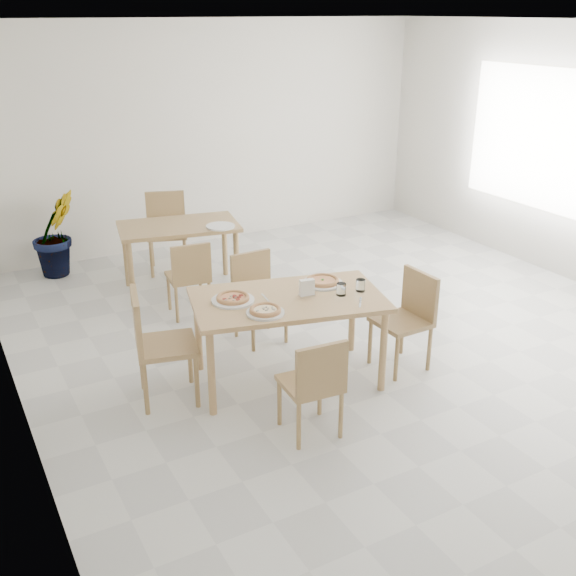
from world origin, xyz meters
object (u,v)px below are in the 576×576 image
plate_pepperoni (233,300)px  chair_back_n (167,226)px  tumbler_b (341,289)px  chair_south (315,381)px  plate_margherita (323,283)px  pizza_margherita (323,281)px  main_table (288,307)px  tumbler_a (360,285)px  second_table (179,234)px  chair_west (155,339)px  plate_empty (220,226)px  napkin_holder (307,288)px  pizza_mushroom (265,310)px  potted_plant (56,233)px  plate_mushroom (265,313)px  chair_back_s (189,274)px  chair_east (409,313)px  pizza_pepperoni (233,298)px  chair_north (256,290)px

plate_pepperoni → chair_back_n: 2.90m
tumbler_b → chair_back_n: bearing=96.9°
chair_south → chair_back_n: chair_back_n is taller
plate_margherita → pizza_margherita: bearing=0.0°
main_table → tumbler_b: (0.40, -0.17, 0.13)m
pizza_margherita → tumbler_b: tumbler_b is taller
tumbler_a → chair_back_n: chair_back_n is taller
chair_south → second_table: (0.15, 3.11, 0.19)m
chair_west → plate_empty: chair_west is taller
plate_pepperoni → napkin_holder: size_ratio=2.37×
main_table → chair_south: bearing=-91.9°
pizza_mushroom → tumbler_b: 0.70m
tumbler_a → potted_plant: size_ratio=0.10×
plate_mushroom → chair_back_n: bearing=84.3°
napkin_holder → tumbler_a: bearing=-6.5°
tumbler_a → chair_back_s: bearing=115.5°
chair_south → chair_back_n: (0.25, 3.81, 0.07)m
second_table → pizza_margherita: bearing=-66.8°
pizza_mushroom → chair_back_n: size_ratio=0.32×
chair_east → pizza_margherita: chair_east is taller
plate_margherita → plate_mushroom: bearing=-156.6°
main_table → tumbler_a: bearing=-2.1°
chair_west → tumbler_b: bearing=-91.5°
tumbler_b → plate_empty: bearing=93.2°
napkin_holder → plate_empty: napkin_holder is taller
plate_pepperoni → pizza_margherita: bearing=-2.3°
plate_pepperoni → chair_back_s: chair_back_s is taller
main_table → tumbler_a: 0.62m
plate_margherita → tumbler_b: size_ratio=3.32×
main_table → napkin_holder: bearing=-5.8°
pizza_pepperoni → tumbler_a: (1.00, -0.31, 0.02)m
main_table → chair_west: size_ratio=1.83×
chair_west → napkin_holder: size_ratio=6.41×
chair_north → pizza_margherita: chair_north is taller
tumbler_b → potted_plant: potted_plant is taller
pizza_margherita → pizza_mushroom: size_ratio=1.25×
main_table → tumbler_a: tumbler_a is taller
plate_mushroom → chair_back_n: size_ratio=0.32×
plate_pepperoni → chair_south: bearing=-78.9°
pizza_mushroom → chair_south: bearing=-83.5°
tumbler_b → chair_back_n: (-0.38, 3.16, -0.27)m
pizza_margherita → second_table: bearing=102.2°
plate_pepperoni → second_table: bearing=81.1°
chair_back_n → potted_plant: bearing=178.7°
plate_pepperoni → tumbler_b: bearing=-20.6°
main_table → chair_south: (-0.23, -0.81, -0.21)m
plate_mushroom → napkin_holder: (0.45, 0.14, 0.06)m
plate_pepperoni → plate_margherita: bearing=-2.3°
chair_west → chair_back_s: chair_west is taller
chair_west → tumbler_a: (1.64, -0.39, 0.27)m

